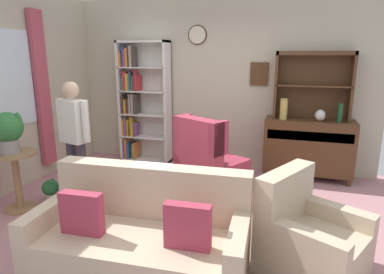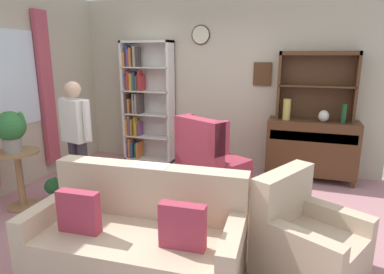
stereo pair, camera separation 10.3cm
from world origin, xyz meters
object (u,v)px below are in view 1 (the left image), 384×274
at_px(potted_plant_large, 8,130).
at_px(coffee_table, 173,199).
at_px(bottle_wine, 340,113).
at_px(wingback_chair, 208,163).
at_px(vase_tall, 284,109).
at_px(armchair_floral, 309,241).
at_px(book_stack, 157,193).
at_px(potted_plant_small, 51,189).
at_px(plant_stand, 17,175).
at_px(sideboard_hutch, 314,76).
at_px(vase_round, 320,115).
at_px(sideboard, 308,146).
at_px(couch_floral, 142,240).
at_px(bookshelf, 140,103).
at_px(person_reading, 75,135).

bearing_deg(potted_plant_large, coffee_table, 4.12).
bearing_deg(bottle_wine, wingback_chair, -155.80).
xyz_separation_m(vase_tall, armchair_floral, (0.34, -2.33, -0.79)).
bearing_deg(book_stack, potted_plant_small, 169.81).
distance_m(armchair_floral, plant_stand, 3.37).
bearing_deg(sideboard_hutch, vase_round, -53.52).
bearing_deg(plant_stand, potted_plant_large, -103.47).
bearing_deg(coffee_table, sideboard, 55.18).
bearing_deg(potted_plant_small, book_stack, -10.19).
relative_size(couch_floral, coffee_table, 2.31).
bearing_deg(vase_round, plant_stand, -149.12).
bearing_deg(potted_plant_small, coffee_table, -6.35).
distance_m(bookshelf, person_reading, 1.91).
bearing_deg(sideboard_hutch, wingback_chair, -144.04).
relative_size(sideboard_hutch, potted_plant_large, 2.24).
xyz_separation_m(armchair_floral, wingback_chair, (-1.30, 1.53, 0.09)).
height_order(vase_tall, plant_stand, vase_tall).
bearing_deg(plant_stand, coffee_table, 3.36).
bearing_deg(bottle_wine, coffee_table, -132.73).
bearing_deg(wingback_chair, couch_floral, -92.03).
relative_size(vase_tall, potted_plant_large, 0.63).
distance_m(bottle_wine, coffee_table, 2.79).
xyz_separation_m(bottle_wine, wingback_chair, (-1.74, -0.78, -0.67)).
distance_m(potted_plant_large, coffee_table, 2.09).
xyz_separation_m(bookshelf, bottle_wine, (3.23, -0.17, 0.01)).
height_order(sideboard, vase_tall, vase_tall).
bearing_deg(sideboard, coffee_table, -124.82).
relative_size(bookshelf, book_stack, 9.28).
relative_size(sideboard, vase_round, 7.65).
distance_m(plant_stand, person_reading, 0.84).
relative_size(vase_round, potted_plant_large, 0.35).
bearing_deg(bookshelf, book_stack, -60.75).
distance_m(bookshelf, plant_stand, 2.41).
relative_size(vase_round, wingback_chair, 0.16).
xyz_separation_m(potted_plant_small, book_stack, (1.63, -0.29, 0.27)).
xyz_separation_m(plant_stand, potted_plant_small, (0.20, 0.31, -0.28)).
xyz_separation_m(sideboard, vase_round, (0.13, -0.07, 0.50)).
bearing_deg(couch_floral, wingback_chair, 87.97).
bearing_deg(coffee_table, potted_plant_small, 173.65).
bearing_deg(person_reading, vase_tall, 35.73).
relative_size(sideboard, sideboard_hutch, 1.18).
distance_m(armchair_floral, book_stack, 1.56).
bearing_deg(bookshelf, person_reading, -89.17).
bearing_deg(vase_tall, bookshelf, 176.21).
distance_m(couch_floral, person_reading, 1.83).
relative_size(vase_round, bottle_wine, 0.61).
bearing_deg(wingback_chair, armchair_floral, -49.61).
bearing_deg(sideboard, sideboard_hutch, 90.00).
bearing_deg(sideboard, plant_stand, -147.36).
xyz_separation_m(vase_round, wingback_chair, (-1.48, -0.81, -0.62)).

